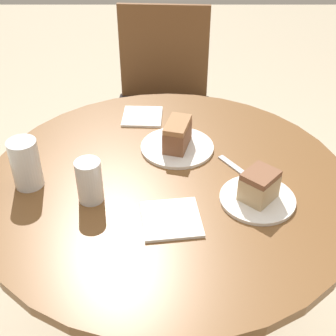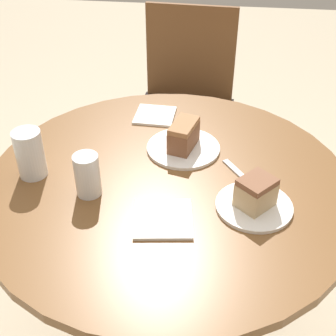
# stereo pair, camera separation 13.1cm
# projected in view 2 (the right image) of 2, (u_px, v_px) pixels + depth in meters

# --- Properties ---
(ground_plane) EXTENTS (8.00, 8.00, 0.00)m
(ground_plane) POSITION_uv_depth(u_px,v_px,m) (168.00, 332.00, 1.77)
(ground_plane) COLOR beige
(table) EXTENTS (1.06, 1.06, 0.73)m
(table) POSITION_uv_depth(u_px,v_px,m) (168.00, 224.00, 1.44)
(table) COLOR brown
(table) RESTS_ON ground_plane
(chair) EXTENTS (0.46, 0.45, 0.92)m
(chair) POSITION_uv_depth(u_px,v_px,m) (185.00, 105.00, 2.19)
(chair) COLOR brown
(chair) RESTS_ON ground_plane
(plate_near) EXTENTS (0.20, 0.20, 0.01)m
(plate_near) POSITION_uv_depth(u_px,v_px,m) (254.00, 206.00, 1.24)
(plate_near) COLOR white
(plate_near) RESTS_ON table
(plate_far) EXTENTS (0.23, 0.23, 0.01)m
(plate_far) POSITION_uv_depth(u_px,v_px,m) (183.00, 148.00, 1.46)
(plate_far) COLOR white
(plate_far) RESTS_ON table
(cake_slice_near) EXTENTS (0.12, 0.12, 0.08)m
(cake_slice_near) POSITION_uv_depth(u_px,v_px,m) (256.00, 192.00, 1.21)
(cake_slice_near) COLOR tan
(cake_slice_near) RESTS_ON plate_near
(cake_slice_far) EXTENTS (0.09, 0.13, 0.09)m
(cake_slice_far) POSITION_uv_depth(u_px,v_px,m) (184.00, 135.00, 1.43)
(cake_slice_far) COLOR brown
(cake_slice_far) RESTS_ON plate_far
(glass_lemonade) EXTENTS (0.07, 0.07, 0.12)m
(glass_lemonade) POSITION_uv_depth(u_px,v_px,m) (88.00, 177.00, 1.26)
(glass_lemonade) COLOR silver
(glass_lemonade) RESTS_ON table
(glass_water) EXTENTS (0.08, 0.08, 0.14)m
(glass_water) POSITION_uv_depth(u_px,v_px,m) (30.00, 155.00, 1.32)
(glass_water) COLOR silver
(glass_water) RESTS_ON table
(napkin_stack) EXTENTS (0.17, 0.17, 0.01)m
(napkin_stack) POSITION_uv_depth(u_px,v_px,m) (163.00, 219.00, 1.20)
(napkin_stack) COLOR white
(napkin_stack) RESTS_ON table
(fork) EXTENTS (0.12, 0.16, 0.00)m
(fork) POSITION_uv_depth(u_px,v_px,m) (243.00, 177.00, 1.34)
(fork) COLOR silver
(fork) RESTS_ON table
(napkin_side) EXTENTS (0.14, 0.14, 0.01)m
(napkin_side) POSITION_uv_depth(u_px,v_px,m) (155.00, 115.00, 1.62)
(napkin_side) COLOR white
(napkin_side) RESTS_ON table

